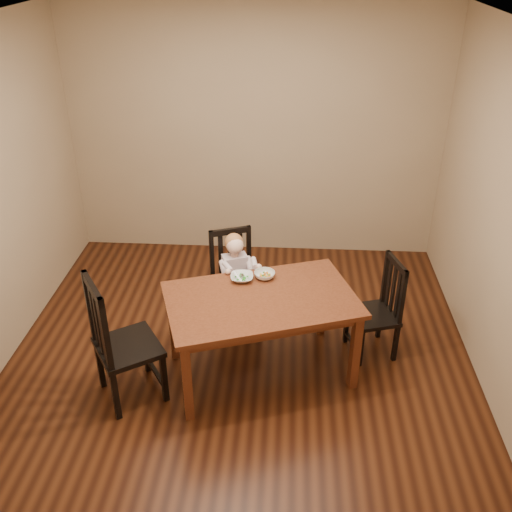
# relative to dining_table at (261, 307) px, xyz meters

# --- Properties ---
(room) EXTENTS (4.01, 4.01, 2.71)m
(room) POSITION_rel_dining_table_xyz_m (-0.19, 0.18, 0.70)
(room) COLOR #46200E
(room) RESTS_ON ground
(dining_table) EXTENTS (1.68, 1.31, 0.74)m
(dining_table) POSITION_rel_dining_table_xyz_m (0.00, 0.00, 0.00)
(dining_table) COLOR #482211
(dining_table) RESTS_ON room
(chair_child) EXTENTS (0.51, 0.50, 0.93)m
(chair_child) POSITION_rel_dining_table_xyz_m (-0.28, 0.69, -0.20)
(chair_child) COLOR black
(chair_child) RESTS_ON room
(chair_left) EXTENTS (0.64, 0.64, 1.09)m
(chair_left) POSITION_rel_dining_table_xyz_m (-1.05, -0.36, -0.13)
(chair_left) COLOR black
(chair_left) RESTS_ON room
(chair_right) EXTENTS (0.47, 0.48, 0.90)m
(chair_right) POSITION_rel_dining_table_xyz_m (0.98, 0.34, -0.22)
(chair_right) COLOR black
(chair_right) RESTS_ON room
(toddler) EXTENTS (0.40, 0.44, 0.50)m
(toddler) POSITION_rel_dining_table_xyz_m (-0.27, 0.64, -0.08)
(toddler) COLOR silver
(toddler) RESTS_ON chair_child
(bowl_peas) EXTENTS (0.20, 0.20, 0.05)m
(bowl_peas) POSITION_rel_dining_table_xyz_m (-0.17, 0.26, 0.11)
(bowl_peas) COLOR silver
(bowl_peas) RESTS_ON dining_table
(bowl_veg) EXTENTS (0.20, 0.20, 0.05)m
(bowl_veg) POSITION_rel_dining_table_xyz_m (0.01, 0.30, 0.11)
(bowl_veg) COLOR silver
(bowl_veg) RESTS_ON dining_table
(fork) EXTENTS (0.09, 0.10, 0.05)m
(fork) POSITION_rel_dining_table_xyz_m (-0.20, 0.22, 0.13)
(fork) COLOR silver
(fork) RESTS_ON bowl_peas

